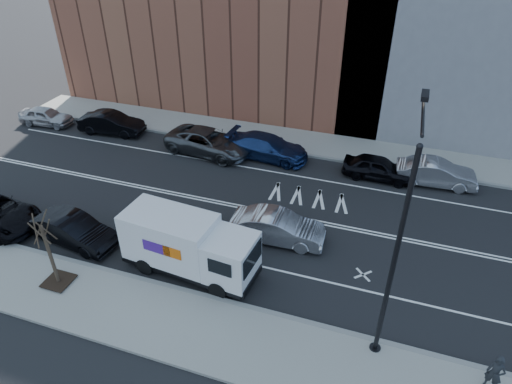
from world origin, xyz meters
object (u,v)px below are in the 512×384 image
Objects in this scene: driving_sedan at (278,227)px; far_parked_b at (111,123)px; fedex_van at (188,245)px; far_parked_a at (46,116)px; pedestrian at (495,373)px.

far_parked_b is at bearing 59.02° from driving_sedan.
fedex_van reaches higher than far_parked_b.
far_parked_a is 0.86× the size of far_parked_b.
far_parked_a is 33.01m from pedestrian.
fedex_van is 1.60× the size of far_parked_a.
pedestrian is at bearing -124.30° from far_parked_b.
far_parked_b is (5.58, 0.37, 0.09)m from far_parked_a.
fedex_van is 1.37× the size of far_parked_b.
far_parked_b is 1.00× the size of driving_sedan.
driving_sedan is 2.97× the size of pedestrian.
fedex_van is 16.49m from far_parked_b.
far_parked_b is 17.04m from driving_sedan.
fedex_van is 20.66m from far_parked_a.
far_parked_a is at bearing 88.41° from far_parked_b.
driving_sedan is at bearing -123.19° from far_parked_b.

